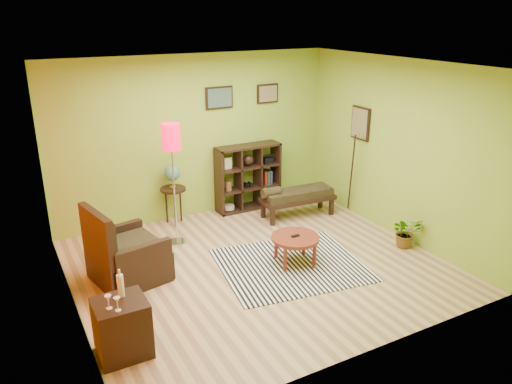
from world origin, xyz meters
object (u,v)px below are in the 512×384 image
side_cabinet (122,327)px  globe_table (172,180)px  coffee_table (295,240)px  bench (296,196)px  potted_plant (406,235)px  armchair (125,258)px  cube_shelf (249,177)px  floor_lamp (172,148)px

side_cabinet → globe_table: (1.66, 3.04, 0.47)m
side_cabinet → coffee_table: bearing=17.3°
bench → globe_table: bearing=159.7°
coffee_table → potted_plant: coffee_table is taller
coffee_table → globe_table: (-1.03, 2.20, 0.43)m
armchair → bench: size_ratio=0.80×
cube_shelf → bench: size_ratio=0.88×
cube_shelf → globe_table: bearing=-179.2°
armchair → potted_plant: bearing=-14.6°
side_cabinet → potted_plant: (4.49, 0.48, -0.13)m
armchair → floor_lamp: floor_lamp is taller
bench → armchair: bearing=-166.7°
cube_shelf → floor_lamp: bearing=-155.1°
coffee_table → bench: bench is taller
armchair → potted_plant: (4.06, -1.06, -0.14)m
side_cabinet → globe_table: size_ratio=0.91×
floor_lamp → bench: size_ratio=1.40×
cube_shelf → potted_plant: 2.95m
armchair → globe_table: bearing=50.5°
coffee_table → floor_lamp: (-1.27, 1.44, 1.18)m
coffee_table → cube_shelf: 2.27m
globe_table → armchair: bearing=-129.5°
coffee_table → cube_shelf: cube_shelf is taller
coffee_table → potted_plant: 1.84m
coffee_table → armchair: bearing=162.8°
globe_table → bench: 2.16m
coffee_table → cube_shelf: bearing=79.3°
floor_lamp → coffee_table: bearing=-48.5°
coffee_table → armchair: (-2.27, 0.70, -0.04)m
bench → potted_plant: bench is taller
floor_lamp → potted_plant: floor_lamp is taller
potted_plant → coffee_table: bearing=168.8°
coffee_table → bench: size_ratio=0.51×
armchair → bench: (3.22, 0.76, 0.06)m
side_cabinet → floor_lamp: 2.95m
side_cabinet → floor_lamp: floor_lamp is taller
potted_plant → side_cabinet: bearing=-173.9°
globe_table → cube_shelf: cube_shelf is taller
armchair → side_cabinet: (-0.43, -1.54, -0.01)m
globe_table → coffee_table: bearing=-64.8°
side_cabinet → bench: side_cabinet is taller
coffee_table → bench: (0.96, 1.46, 0.03)m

